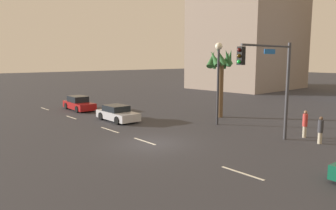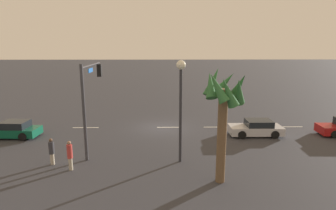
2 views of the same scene
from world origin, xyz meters
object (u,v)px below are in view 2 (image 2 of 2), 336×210
at_px(car_0, 13,130).
at_px(palm_tree_0, 224,100).
at_px(pedestrian_1, 70,155).
at_px(traffic_signal, 90,91).
at_px(streetlamp, 181,92).
at_px(pedestrian_0, 52,151).
at_px(car_1, 256,128).

distance_m(car_0, palm_tree_0, 17.19).
bearing_deg(palm_tree_0, pedestrian_1, -10.08).
xyz_separation_m(pedestrian_1, palm_tree_0, (-8.50, 1.51, 3.49)).
height_order(car_0, traffic_signal, traffic_signal).
xyz_separation_m(traffic_signal, palm_tree_0, (-7.96, 4.70, 0.30)).
bearing_deg(streetlamp, pedestrian_0, 2.43).
bearing_deg(car_0, traffic_signal, 157.64).
bearing_deg(pedestrian_0, car_1, -159.11).
height_order(traffic_signal, pedestrian_0, traffic_signal).
xyz_separation_m(car_0, pedestrian_1, (-6.44, 6.06, 0.35)).
distance_m(car_1, palm_tree_0, 9.70).
xyz_separation_m(car_1, traffic_signal, (12.34, 3.05, 3.55)).
relative_size(car_0, pedestrian_0, 2.49).
relative_size(car_0, car_1, 1.00).
relative_size(car_0, pedestrian_1, 2.33).
bearing_deg(pedestrian_1, car_0, -43.27).
distance_m(car_0, pedestrian_0, 7.32).
distance_m(pedestrian_0, pedestrian_1, 1.59).
bearing_deg(streetlamp, car_0, -20.90).
xyz_separation_m(traffic_signal, streetlamp, (-5.93, 2.06, 0.27)).
relative_size(streetlamp, pedestrian_0, 3.79).
bearing_deg(palm_tree_0, car_0, -26.88).
bearing_deg(car_0, streetlamp, 159.10).
relative_size(streetlamp, pedestrian_1, 3.54).
bearing_deg(palm_tree_0, streetlamp, -52.50).
height_order(car_1, palm_tree_0, palm_tree_0).
bearing_deg(car_0, car_1, -179.48).
bearing_deg(traffic_signal, pedestrian_0, 51.22).
distance_m(car_1, traffic_signal, 13.19).
height_order(pedestrian_0, palm_tree_0, palm_tree_0).
distance_m(streetlamp, pedestrian_1, 7.43).
relative_size(traffic_signal, streetlamp, 0.96).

